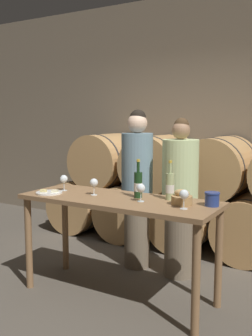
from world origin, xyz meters
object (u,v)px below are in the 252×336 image
wine_bottle_white (170,186)px  wine_glass_left (94,183)px  cheese_plate (49,192)px  wine_glass_right (184,195)px  wine_glass_far_left (64,179)px  blue_crock (212,198)px  person_left (137,187)px  tasting_table (118,212)px  wine_glass_center (141,189)px  bread_basket (182,199)px  person_right (180,198)px  wine_bottle_red (138,184)px

wine_bottle_white → wine_glass_left: (-0.67, -0.17, -0.01)m
wine_bottle_white → cheese_plate: bearing=-163.2°
wine_glass_right → wine_glass_far_left: bearing=174.8°
blue_crock → wine_glass_left: size_ratio=0.80×
blue_crock → cheese_plate: (-1.46, -0.27, -0.05)m
person_left → cheese_plate: person_left is taller
tasting_table → wine_glass_far_left: bearing=177.5°
wine_glass_center → wine_glass_right: size_ratio=1.00×
bread_basket → wine_glass_center: bearing=-168.6°
wine_bottle_white → cheese_plate: size_ratio=1.39×
blue_crock → cheese_plate: bearing=-169.5°
wine_glass_right → cheese_plate: bearing=-177.3°
wine_bottle_white → wine_glass_center: (-0.18, -0.20, -0.01)m
person_left → cheese_plate: (-0.45, -0.87, 0.05)m
tasting_table → person_left: size_ratio=1.05×
cheese_plate → wine_glass_far_left: wine_glass_far_left is taller
bread_basket → wine_bottle_white: bearing=141.9°
wine_glass_far_left → bread_basket: bearing=0.8°
person_right → wine_glass_center: bearing=-92.9°
blue_crock → wine_glass_left: wine_glass_left is taller
wine_glass_left → wine_glass_right: (0.91, -0.09, 0.00)m
wine_bottle_red → wine_glass_right: (0.51, -0.19, -0.01)m
wine_glass_center → cheese_plate: bearing=-172.0°
blue_crock → bread_basket: bread_basket is taller
cheese_plate → wine_glass_left: wine_glass_left is taller
bread_basket → wine_glass_far_left: size_ratio=1.12×
person_right → wine_bottle_red: 0.67m
wine_glass_left → person_left: bearing=86.4°
person_left → wine_bottle_white: 0.85m
wine_bottle_white → wine_glass_far_left: wine_bottle_white is taller
bread_basket → wine_glass_right: bearing=-61.5°
bread_basket → wine_glass_far_left: bearing=-179.2°
wine_glass_left → wine_glass_right: size_ratio=1.00×
wine_glass_left → wine_glass_far_left: bearing=176.2°
blue_crock → wine_glass_right: wine_glass_right is taller
person_right → bread_basket: (0.30, -0.68, 0.15)m
wine_bottle_red → wine_bottle_white: same height
wine_bottle_white → bread_basket: wine_bottle_white is taller
wine_bottle_red → wine_glass_right: wine_bottle_red is taller
person_left → person_right: bearing=-0.0°
person_left → wine_bottle_white: bearing=-41.3°
blue_crock → wine_glass_right: bearing=-126.4°
wine_glass_right → blue_crock: bearing=53.6°
person_left → bread_basket: size_ratio=9.86×
person_right → cheese_plate: size_ratio=6.57×
wine_bottle_red → wine_glass_center: wine_bottle_red is taller
person_right → wine_glass_far_left: size_ratio=10.52×
person_right → wine_glass_right: (0.37, -0.81, 0.21)m
wine_bottle_white → bread_basket: (0.16, -0.13, -0.07)m
person_right → cheese_plate: (-0.93, -0.87, 0.11)m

